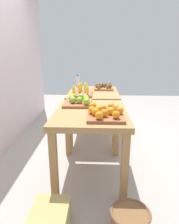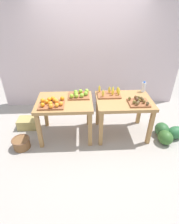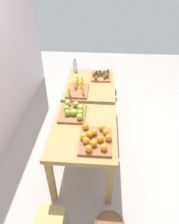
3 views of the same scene
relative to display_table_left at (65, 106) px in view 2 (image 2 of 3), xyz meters
The scene contains 12 objects.
ground_plane 0.88m from the display_table_left, ahead, with size 8.00×8.00×0.00m, color #AAA29B.
back_wall 1.68m from the display_table_left, 67.47° to the left, with size 4.40×0.12×3.00m, color silver.
display_table_left is the anchor object (origin of this frame).
display_table_right 1.12m from the display_table_left, ahead, with size 1.04×0.80×0.79m.
orange_bin 0.30m from the display_table_left, 143.37° to the right, with size 0.44×0.38×0.11m.
apple_bin 0.36m from the display_table_left, 30.55° to the left, with size 0.41×0.34×0.11m.
banana_crate 0.89m from the display_table_left, 11.42° to the left, with size 0.44×0.32×0.17m.
kiwi_bin 1.36m from the display_table_left, ahead, with size 0.36×0.32×0.10m.
water_bottle 1.61m from the display_table_left, 11.08° to the left, with size 0.07×0.07×0.22m.
watermelon_pile 2.09m from the display_table_left, ahead, with size 0.63×0.59×0.28m.
wicker_basket 1.06m from the display_table_left, 157.13° to the right, with size 0.33×0.33×0.20m.
cardboard_produce_box 1.08m from the display_table_left, 160.87° to the left, with size 0.40×0.30×0.21m, color tan.
Camera 2 is at (-0.24, -2.91, 2.37)m, focal length 28.49 mm.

